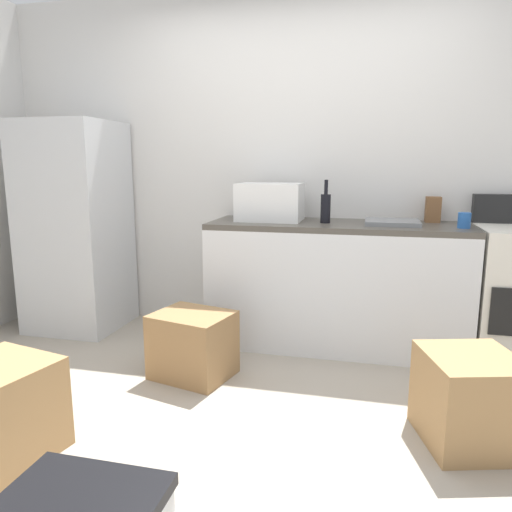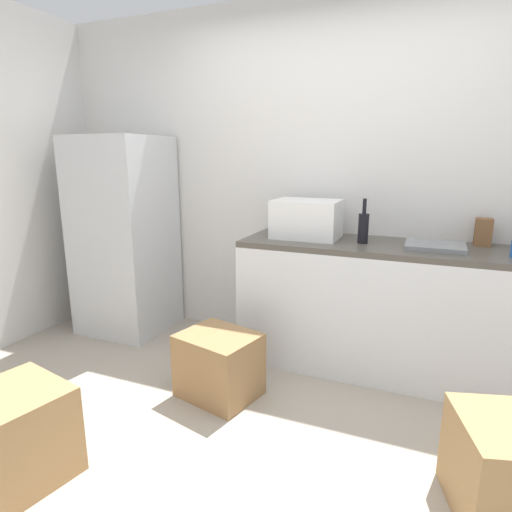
{
  "view_description": "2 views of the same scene",
  "coord_description": "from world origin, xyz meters",
  "px_view_note": "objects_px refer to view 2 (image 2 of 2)",
  "views": [
    {
      "loc": [
        0.52,
        -2.18,
        1.31
      ],
      "look_at": [
        -0.22,
        0.89,
        0.7
      ],
      "focal_mm": 33.61,
      "sensor_mm": 36.0,
      "label": 1
    },
    {
      "loc": [
        0.63,
        -1.7,
        1.48
      ],
      "look_at": [
        -0.41,
        0.82,
        0.83
      ],
      "focal_mm": 29.99,
      "sensor_mm": 36.0,
      "label": 2
    }
  ],
  "objects_px": {
    "wine_bottle": "(363,227)",
    "knife_block": "(483,232)",
    "microwave": "(307,219)",
    "cardboard_box_medium": "(15,435)",
    "cardboard_box_small": "(219,365)",
    "cardboard_box_large": "(509,471)",
    "refrigerator": "(125,236)"
  },
  "relations": [
    {
      "from": "microwave",
      "to": "cardboard_box_medium",
      "type": "bearing_deg",
      "value": -116.17
    },
    {
      "from": "wine_bottle",
      "to": "cardboard_box_medium",
      "type": "height_order",
      "value": "wine_bottle"
    },
    {
      "from": "microwave",
      "to": "wine_bottle",
      "type": "height_order",
      "value": "wine_bottle"
    },
    {
      "from": "refrigerator",
      "to": "cardboard_box_large",
      "type": "relative_size",
      "value": 3.7
    },
    {
      "from": "microwave",
      "to": "knife_block",
      "type": "bearing_deg",
      "value": 8.34
    },
    {
      "from": "microwave",
      "to": "cardboard_box_medium",
      "type": "distance_m",
      "value": 2.13
    },
    {
      "from": "cardboard_box_medium",
      "to": "cardboard_box_large",
      "type": "bearing_deg",
      "value": 16.4
    },
    {
      "from": "cardboard_box_large",
      "to": "microwave",
      "type": "bearing_deg",
      "value": 136.26
    },
    {
      "from": "refrigerator",
      "to": "microwave",
      "type": "relative_size",
      "value": 3.54
    },
    {
      "from": "refrigerator",
      "to": "wine_bottle",
      "type": "distance_m",
      "value": 1.97
    },
    {
      "from": "wine_bottle",
      "to": "knife_block",
      "type": "distance_m",
      "value": 0.77
    },
    {
      "from": "microwave",
      "to": "wine_bottle",
      "type": "distance_m",
      "value": 0.41
    },
    {
      "from": "wine_bottle",
      "to": "knife_block",
      "type": "bearing_deg",
      "value": 16.59
    },
    {
      "from": "refrigerator",
      "to": "cardboard_box_medium",
      "type": "distance_m",
      "value": 1.91
    },
    {
      "from": "refrigerator",
      "to": "knife_block",
      "type": "xyz_separation_m",
      "value": [
        2.7,
        0.25,
        0.18
      ]
    },
    {
      "from": "microwave",
      "to": "wine_bottle",
      "type": "relative_size",
      "value": 1.53
    },
    {
      "from": "microwave",
      "to": "cardboard_box_medium",
      "type": "relative_size",
      "value": 1.05
    },
    {
      "from": "wine_bottle",
      "to": "knife_block",
      "type": "relative_size",
      "value": 1.67
    },
    {
      "from": "refrigerator",
      "to": "cardboard_box_medium",
      "type": "bearing_deg",
      "value": -67.65
    },
    {
      "from": "cardboard_box_large",
      "to": "wine_bottle",
      "type": "bearing_deg",
      "value": 125.95
    },
    {
      "from": "cardboard_box_large",
      "to": "cardboard_box_medium",
      "type": "distance_m",
      "value": 2.16
    },
    {
      "from": "knife_block",
      "to": "cardboard_box_medium",
      "type": "xyz_separation_m",
      "value": [
        -2.01,
        -1.93,
        -0.77
      ]
    },
    {
      "from": "microwave",
      "to": "cardboard_box_small",
      "type": "height_order",
      "value": "microwave"
    },
    {
      "from": "refrigerator",
      "to": "microwave",
      "type": "height_order",
      "value": "refrigerator"
    },
    {
      "from": "refrigerator",
      "to": "cardboard_box_small",
      "type": "bearing_deg",
      "value": -29.21
    },
    {
      "from": "refrigerator",
      "to": "wine_bottle",
      "type": "xyz_separation_m",
      "value": [
        1.96,
        0.03,
        0.19
      ]
    },
    {
      "from": "cardboard_box_medium",
      "to": "cardboard_box_small",
      "type": "xyz_separation_m",
      "value": [
        0.54,
        0.99,
        -0.02
      ]
    },
    {
      "from": "refrigerator",
      "to": "cardboard_box_medium",
      "type": "height_order",
      "value": "refrigerator"
    },
    {
      "from": "microwave",
      "to": "cardboard_box_large",
      "type": "bearing_deg",
      "value": -43.74
    },
    {
      "from": "wine_bottle",
      "to": "cardboard_box_medium",
      "type": "distance_m",
      "value": 2.27
    },
    {
      "from": "refrigerator",
      "to": "wine_bottle",
      "type": "relative_size",
      "value": 5.43
    },
    {
      "from": "wine_bottle",
      "to": "cardboard_box_medium",
      "type": "bearing_deg",
      "value": -126.64
    }
  ]
}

